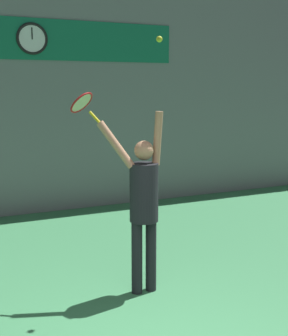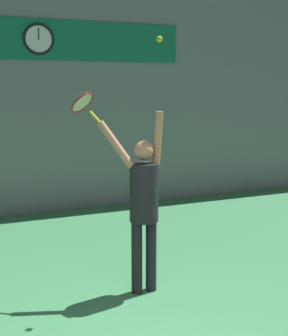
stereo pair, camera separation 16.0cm
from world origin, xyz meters
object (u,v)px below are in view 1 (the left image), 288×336
at_px(tennis_ball, 159,39).
at_px(scoreboard_clock, 32,39).
at_px(tennis_player, 143,200).
at_px(tennis_racket, 82,104).

bearing_deg(tennis_ball, scoreboard_clock, 97.29).
bearing_deg(tennis_player, tennis_racket, 144.31).
relative_size(scoreboard_clock, tennis_player, 0.27).
height_order(scoreboard_clock, tennis_ball, scoreboard_clock).
distance_m(tennis_player, tennis_racket, 1.33).
height_order(scoreboard_clock, tennis_player, scoreboard_clock).
bearing_deg(tennis_player, tennis_ball, -20.57).
distance_m(scoreboard_clock, tennis_racket, 3.85).
bearing_deg(tennis_ball, tennis_player, 159.43).
bearing_deg(tennis_racket, tennis_player, -35.69).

